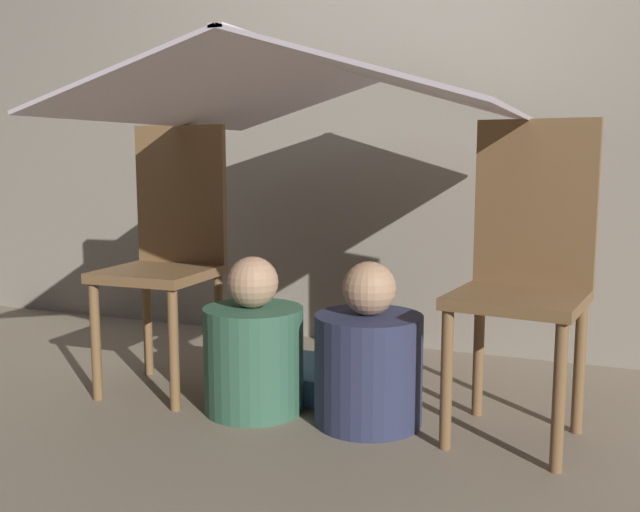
% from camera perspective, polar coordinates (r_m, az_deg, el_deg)
% --- Properties ---
extents(ground_plane, '(8.80, 8.80, 0.00)m').
position_cam_1_polar(ground_plane, '(2.34, -1.95, -14.11)').
color(ground_plane, gray).
extents(wall_back, '(7.00, 0.05, 2.50)m').
position_cam_1_polar(wall_back, '(3.31, 6.41, 14.37)').
color(wall_back, gray).
rests_on(wall_back, ground_plane).
extents(chair_left, '(0.39, 0.39, 1.00)m').
position_cam_1_polar(chair_left, '(2.76, -12.02, 0.68)').
color(chair_left, brown).
rests_on(chair_left, ground_plane).
extents(chair_right, '(0.43, 0.43, 1.00)m').
position_cam_1_polar(chair_right, '(2.31, 16.08, -0.86)').
color(chair_right, brown).
rests_on(chair_right, ground_plane).
extents(sheet_canopy, '(1.30, 1.35, 0.20)m').
position_cam_1_polar(sheet_canopy, '(2.37, 0.00, 13.19)').
color(sheet_canopy, silver).
extents(person_front, '(0.35, 0.35, 0.54)m').
position_cam_1_polar(person_front, '(2.50, -5.34, -7.55)').
color(person_front, '#38664C').
rests_on(person_front, ground_plane).
extents(person_second, '(0.36, 0.36, 0.54)m').
position_cam_1_polar(person_second, '(2.38, 3.90, -8.36)').
color(person_second, '#2D3351').
rests_on(person_second, ground_plane).
extents(floor_cushion, '(0.46, 0.37, 0.10)m').
position_cam_1_polar(floor_cushion, '(2.74, -1.29, -9.65)').
color(floor_cushion, '#4C7FB2').
rests_on(floor_cushion, ground_plane).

